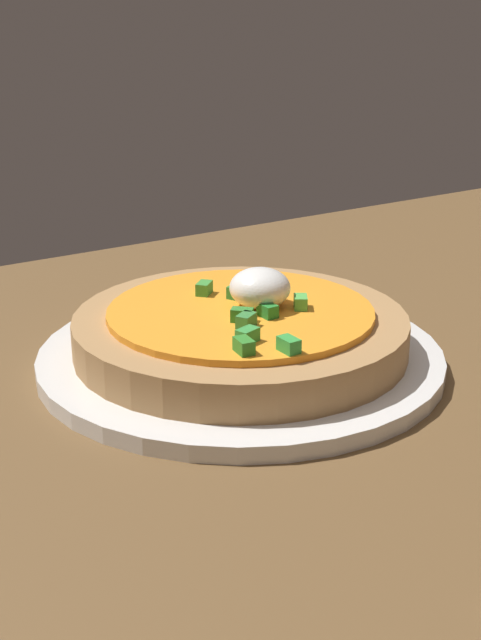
% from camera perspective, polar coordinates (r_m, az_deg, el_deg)
% --- Properties ---
extents(dining_table, '(1.19, 0.75, 0.02)m').
position_cam_1_polar(dining_table, '(0.53, 9.71, -5.78)').
color(dining_table, brown).
rests_on(dining_table, ground).
extents(plate, '(0.25, 0.25, 0.01)m').
position_cam_1_polar(plate, '(0.55, 0.00, -2.46)').
color(plate, white).
rests_on(plate, dining_table).
extents(pizza, '(0.21, 0.21, 0.05)m').
position_cam_1_polar(pizza, '(0.54, 0.04, -0.59)').
color(pizza, '#AE814F').
rests_on(pizza, plate).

